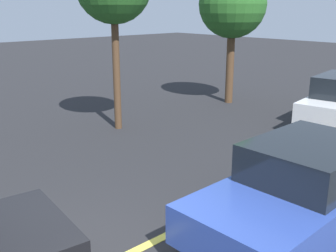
{
  "coord_description": "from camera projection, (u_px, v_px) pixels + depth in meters",
  "views": [
    {
      "loc": [
        -2.28,
        -4.36,
        3.62
      ],
      "look_at": [
        2.55,
        0.96,
        1.5
      ],
      "focal_mm": 43.23,
      "sensor_mm": 36.0,
      "label": 1
    }
  ],
  "objects": [
    {
      "name": "car_blue_crossing",
      "position": [
        303.0,
        188.0,
        6.59
      ],
      "size": [
        4.38,
        2.09,
        1.54
      ],
      "color": "#2D479E",
      "rests_on": "ground_plane"
    },
    {
      "name": "lane_marking_centre",
      "position": [
        220.0,
        209.0,
        7.52
      ],
      "size": [
        28.0,
        0.16,
        0.01
      ],
      "primitive_type": "cube",
      "color": "#E0D14C"
    },
    {
      "name": "tree_left_verge",
      "position": [
        233.0,
        5.0,
        14.94
      ],
      "size": [
        2.51,
        2.51,
        4.99
      ],
      "color": "#513823",
      "rests_on": "ground_plane"
    }
  ]
}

